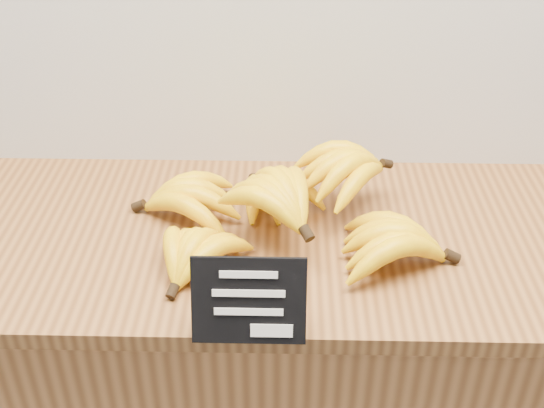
% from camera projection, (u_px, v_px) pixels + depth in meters
% --- Properties ---
extents(counter_top, '(1.35, 0.54, 0.03)m').
position_uv_depth(counter_top, '(273.00, 237.00, 1.22)').
color(counter_top, brown).
rests_on(counter_top, counter).
extents(chalkboard_sign, '(0.16, 0.05, 0.13)m').
position_uv_depth(chalkboard_sign, '(249.00, 301.00, 0.96)').
color(chalkboard_sign, black).
rests_on(chalkboard_sign, counter_top).
extents(banana_pile, '(0.56, 0.39, 0.12)m').
position_uv_depth(banana_pile, '(280.00, 210.00, 1.18)').
color(banana_pile, yellow).
rests_on(banana_pile, counter_top).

